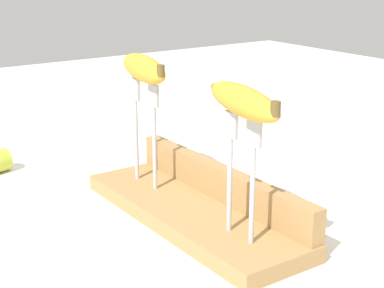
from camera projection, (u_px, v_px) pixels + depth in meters
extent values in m
plane|color=white|center=(192.00, 221.00, 0.95)|extent=(3.00, 3.00, 0.00)
cube|color=#A87F4C|center=(192.00, 213.00, 0.95)|extent=(0.43, 0.14, 0.03)
cube|color=#A87F4C|center=(222.00, 183.00, 0.97)|extent=(0.42, 0.02, 0.05)
cylinder|color=#B2B2B7|center=(136.00, 140.00, 1.04)|extent=(0.01, 0.01, 0.14)
cube|color=#B2B2B7|center=(135.00, 89.00, 1.02)|extent=(0.03, 0.00, 0.04)
cylinder|color=#B2B2B7|center=(155.00, 148.00, 1.00)|extent=(0.01, 0.01, 0.14)
cube|color=#B2B2B7|center=(154.00, 95.00, 0.97)|extent=(0.03, 0.00, 0.04)
cylinder|color=#B2B2B7|center=(230.00, 185.00, 0.84)|extent=(0.01, 0.01, 0.14)
cube|color=#B2B2B7|center=(231.00, 125.00, 0.82)|extent=(0.03, 0.00, 0.04)
cylinder|color=#B2B2B7|center=(252.00, 196.00, 0.81)|extent=(0.01, 0.01, 0.14)
cube|color=#B2B2B7|center=(254.00, 133.00, 0.78)|extent=(0.03, 0.00, 0.04)
ellipsoid|color=gold|center=(143.00, 68.00, 0.98)|extent=(0.17, 0.07, 0.04)
cylinder|color=brown|center=(161.00, 71.00, 0.91)|extent=(0.01, 0.01, 0.02)
sphere|color=#3F2D19|center=(128.00, 61.00, 1.05)|extent=(0.01, 0.01, 0.01)
ellipsoid|color=gold|center=(243.00, 101.00, 0.79)|extent=(0.19, 0.08, 0.04)
cylinder|color=brown|center=(276.00, 109.00, 0.71)|extent=(0.01, 0.01, 0.02)
sphere|color=#3F2D19|center=(216.00, 88.00, 0.87)|extent=(0.01, 0.01, 0.01)
cylinder|color=beige|center=(6.00, 159.00, 1.18)|extent=(0.04, 0.01, 0.04)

